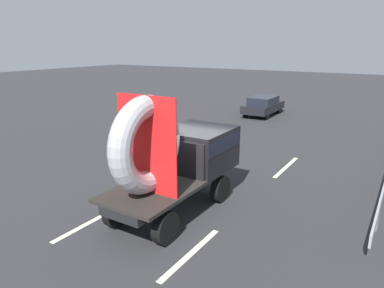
{
  "coord_description": "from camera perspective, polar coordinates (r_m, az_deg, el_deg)",
  "views": [
    {
      "loc": [
        5.74,
        -8.94,
        4.95
      ],
      "look_at": [
        0.02,
        0.21,
        1.91
      ],
      "focal_mm": 33.05,
      "sensor_mm": 36.0,
      "label": 1
    }
  ],
  "objects": [
    {
      "name": "ground_plane",
      "position": [
        11.73,
        -0.63,
        -9.24
      ],
      "size": [
        120.0,
        120.0,
        0.0
      ],
      "primitive_type": "plane",
      "color": "#28282B"
    },
    {
      "name": "flatbed_truck",
      "position": [
        10.7,
        -2.01,
        -1.73
      ],
      "size": [
        2.02,
        5.02,
        3.73
      ],
      "color": "black",
      "rests_on": "ground_plane"
    },
    {
      "name": "distant_sedan",
      "position": [
        26.18,
        11.42,
        6.15
      ],
      "size": [
        1.79,
        4.17,
        1.36
      ],
      "color": "black",
      "rests_on": "ground_plane"
    },
    {
      "name": "lane_dash_left_near",
      "position": [
        10.79,
        -16.68,
        -12.28
      ],
      "size": [
        0.16,
        2.36,
        0.01
      ],
      "primitive_type": "cube",
      "rotation": [
        0.0,
        0.0,
        1.57
      ],
      "color": "beige",
      "rests_on": "ground_plane"
    },
    {
      "name": "lane_dash_left_far",
      "position": [
        17.02,
        4.81,
        -1.22
      ],
      "size": [
        0.16,
        2.42,
        0.01
      ],
      "primitive_type": "cube",
      "rotation": [
        0.0,
        0.0,
        1.57
      ],
      "color": "beige",
      "rests_on": "ground_plane"
    },
    {
      "name": "lane_dash_right_near",
      "position": [
        9.08,
        -0.19,
        -17.27
      ],
      "size": [
        0.16,
        2.62,
        0.01
      ],
      "primitive_type": "cube",
      "rotation": [
        0.0,
        0.0,
        1.57
      ],
      "color": "beige",
      "rests_on": "ground_plane"
    },
    {
      "name": "lane_dash_right_far",
      "position": [
        15.36,
        14.95,
        -3.61
      ],
      "size": [
        0.16,
        2.93,
        0.01
      ],
      "primitive_type": "cube",
      "rotation": [
        0.0,
        0.0,
        1.57
      ],
      "color": "beige",
      "rests_on": "ground_plane"
    }
  ]
}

